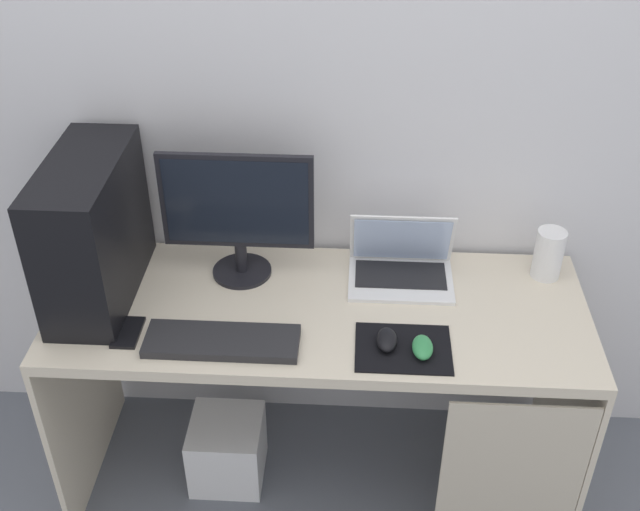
% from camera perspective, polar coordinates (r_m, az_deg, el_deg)
% --- Properties ---
extents(ground_plane, '(8.00, 8.00, 0.00)m').
position_cam_1_polar(ground_plane, '(2.80, 0.00, -15.49)').
color(ground_plane, slate).
extents(wall_back, '(4.00, 0.05, 2.60)m').
position_cam_1_polar(wall_back, '(2.29, 0.56, 13.01)').
color(wall_back, silver).
rests_on(wall_back, ground_plane).
extents(desk, '(1.55, 0.60, 0.73)m').
position_cam_1_polar(desk, '(2.36, 0.47, -6.55)').
color(desk, beige).
rests_on(desk, ground_plane).
extents(pc_tower, '(0.20, 0.49, 0.43)m').
position_cam_1_polar(pc_tower, '(2.31, -16.20, 1.78)').
color(pc_tower, black).
rests_on(pc_tower, desk).
extents(monitor, '(0.45, 0.18, 0.41)m').
position_cam_1_polar(monitor, '(2.29, -6.01, 3.10)').
color(monitor, black).
rests_on(monitor, desk).
extents(laptop, '(0.31, 0.22, 0.21)m').
position_cam_1_polar(laptop, '(2.38, 5.90, -0.72)').
color(laptop, white).
rests_on(laptop, desk).
extents(speaker, '(0.09, 0.09, 0.16)m').
position_cam_1_polar(speaker, '(2.45, 16.26, 0.11)').
color(speaker, white).
rests_on(speaker, desk).
extents(keyboard, '(0.42, 0.14, 0.02)m').
position_cam_1_polar(keyboard, '(2.16, -7.13, -6.20)').
color(keyboard, '#232326').
rests_on(keyboard, desk).
extents(mousepad, '(0.26, 0.20, 0.00)m').
position_cam_1_polar(mousepad, '(2.15, 6.06, -6.72)').
color(mousepad, black).
rests_on(mousepad, desk).
extents(mouse_left, '(0.06, 0.10, 0.03)m').
position_cam_1_polar(mouse_left, '(2.14, 4.87, -6.12)').
color(mouse_left, black).
rests_on(mouse_left, mousepad).
extents(mouse_right, '(0.06, 0.10, 0.03)m').
position_cam_1_polar(mouse_right, '(2.13, 7.45, -6.63)').
color(mouse_right, '#338C4C').
rests_on(mouse_right, mousepad).
extents(cell_phone, '(0.07, 0.13, 0.01)m').
position_cam_1_polar(cell_phone, '(2.25, -13.77, -5.45)').
color(cell_phone, black).
rests_on(cell_phone, desk).
extents(subwoofer, '(0.24, 0.24, 0.24)m').
position_cam_1_polar(subwoofer, '(2.72, -6.74, -13.79)').
color(subwoofer, white).
rests_on(subwoofer, ground_plane).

